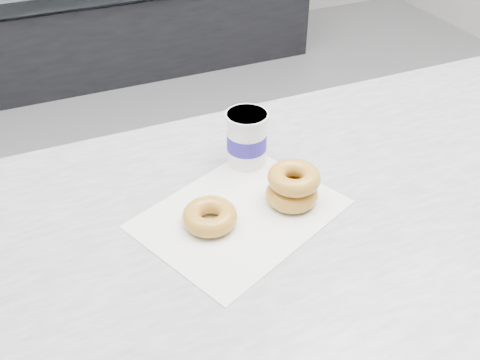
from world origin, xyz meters
The scene contains 6 objects.
ground centered at (0.00, 0.00, 0.00)m, with size 5.00×5.00×0.00m, color gray.
counter centered at (0.00, -0.60, 0.45)m, with size 3.06×0.76×0.90m.
wax_paper centered at (-0.29, -0.58, 0.90)m, with size 0.34×0.26×0.00m, color silver.
donut_single centered at (-0.35, -0.58, 0.92)m, with size 0.10×0.10×0.03m, color #BC8D33.
donut_stack centered at (-0.19, -0.58, 0.94)m, with size 0.13×0.13×0.07m.
coffee_cup centered at (-0.22, -0.43, 0.96)m, with size 0.08×0.08×0.11m.
Camera 1 is at (-0.58, -1.24, 1.53)m, focal length 40.00 mm.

